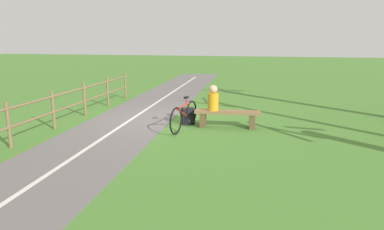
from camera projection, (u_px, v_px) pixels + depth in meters
ground_plane at (163, 120)px, 10.60m from camera, size 80.00×80.00×0.00m
paved_path at (67, 162)px, 6.96m from camera, size 3.99×36.07×0.02m
path_centre_line at (67, 161)px, 6.96m from camera, size 1.38×31.98×0.00m
bench at (227, 116)px, 9.61m from camera, size 1.88×0.49×0.49m
person_seated at (213, 99)px, 9.56m from camera, size 0.33×0.33×0.73m
bicycle at (184, 116)px, 9.39m from camera, size 0.36×1.77×0.91m
backpack at (188, 116)px, 10.04m from camera, size 0.44×0.41×0.48m
fence_roadside at (8, 121)px, 7.72m from camera, size 0.30×13.92×1.08m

